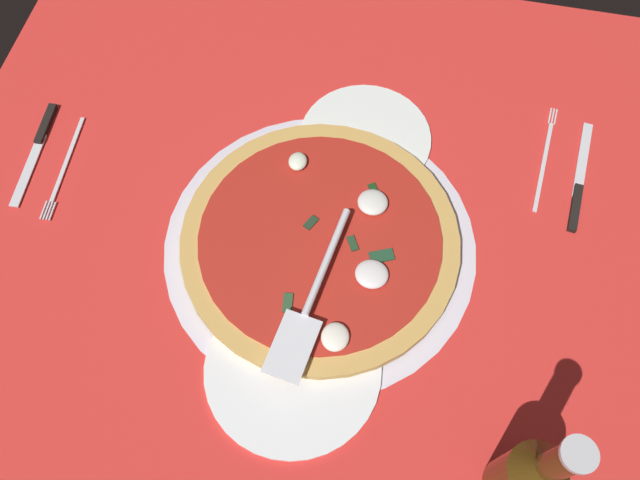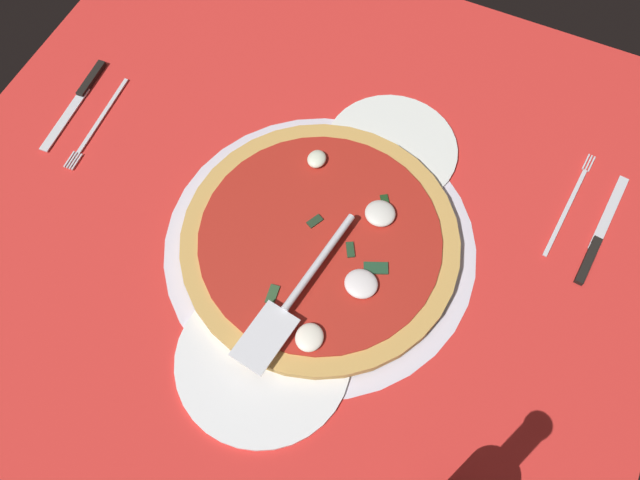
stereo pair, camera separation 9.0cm
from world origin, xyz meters
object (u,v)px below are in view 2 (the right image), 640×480
at_px(place_setting_near, 89,111).
at_px(pizza, 321,241).
at_px(dinner_plate_right, 263,360).
at_px(place_setting_far, 583,223).
at_px(pizza_server, 296,294).
at_px(dinner_plate_left, 391,149).

bearing_deg(place_setting_near, pizza, 78.04).
relative_size(dinner_plate_right, place_setting_far, 1.02).
bearing_deg(pizza, place_setting_near, -98.32).
distance_m(dinner_plate_right, pizza_server, 0.10).
xyz_separation_m(dinner_plate_right, pizza, (-0.18, -0.00, 0.01)).
relative_size(dinner_plate_left, place_setting_far, 0.90).
relative_size(dinner_plate_right, pizza, 0.59).
distance_m(dinner_plate_left, pizza, 0.19).
height_order(pizza, place_setting_far, pizza).
height_order(dinner_plate_left, place_setting_near, place_setting_near).
bearing_deg(place_setting_near, pizza_server, 66.49).
bearing_deg(place_setting_far, pizza, 125.87).
bearing_deg(pizza_server, place_setting_near, -101.08).
xyz_separation_m(dinner_plate_right, place_setting_far, (-0.37, 0.33, -0.00)).
bearing_deg(pizza_server, pizza, -166.62).
bearing_deg(place_setting_near, dinner_plate_left, 102.02).
distance_m(pizza, place_setting_near, 0.43).
height_order(pizza, place_setting_near, pizza).
distance_m(pizza_server, place_setting_near, 0.47).
xyz_separation_m(pizza, pizza_server, (0.10, 0.01, 0.03)).
height_order(dinner_plate_right, place_setting_far, place_setting_far).
relative_size(dinner_plate_right, pizza_server, 0.91).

